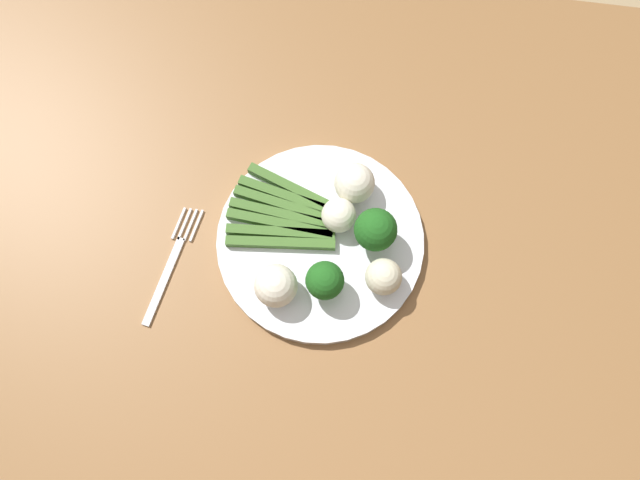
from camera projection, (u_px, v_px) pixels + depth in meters
ground_plane at (334, 336)px, 1.51m from camera, size 6.00×6.00×0.02m
dining_table at (343, 266)px, 0.91m from camera, size 1.41×0.85×0.72m
plate at (320, 243)px, 0.81m from camera, size 0.26×0.26×0.01m
asparagus_bundle at (285, 215)px, 0.81m from camera, size 0.15×0.12×0.01m
broccoli_front_left at (376, 230)px, 0.77m from camera, size 0.05×0.05×0.07m
broccoli_near_center at (325, 281)px, 0.76m from camera, size 0.05×0.05×0.06m
cauliflower_right at (384, 277)px, 0.77m from camera, size 0.05×0.05×0.05m
cauliflower_back at (276, 286)px, 0.76m from camera, size 0.05×0.05×0.05m
cauliflower_front at (339, 215)px, 0.79m from camera, size 0.04×0.04×0.04m
cauliflower_left at (356, 183)px, 0.80m from camera, size 0.05×0.05×0.05m
fork at (172, 263)px, 0.81m from camera, size 0.05×0.17×0.00m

